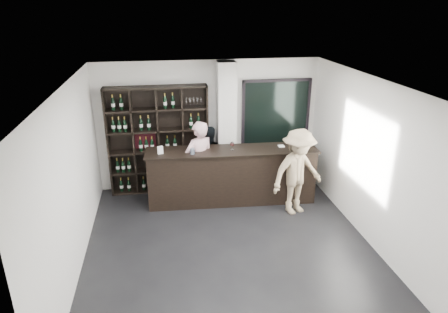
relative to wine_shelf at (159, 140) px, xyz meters
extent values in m
cube|color=black|center=(1.15, -2.57, -1.20)|extent=(5.00, 5.50, 0.01)
cube|color=silver|center=(1.50, -0.10, 0.25)|extent=(0.40, 0.40, 2.90)
cube|color=black|center=(2.70, 0.12, 0.20)|extent=(1.60, 0.08, 2.10)
cube|color=black|center=(2.70, 0.12, 0.20)|extent=(1.48, 0.02, 1.98)
cube|color=black|center=(1.50, -0.82, -0.62)|extent=(3.51, 0.66, 1.15)
cube|color=black|center=(1.50, -0.82, -0.03)|extent=(3.59, 0.74, 0.03)
imported|color=#D2A4A9|center=(0.83, -0.72, -0.30)|extent=(0.77, 0.66, 1.80)
imported|color=black|center=(1.05, -0.26, -0.43)|extent=(0.88, 0.76, 1.54)
imported|color=gray|center=(2.71, -1.52, -0.31)|extent=(1.30, 1.00, 1.78)
cylinder|color=#95A4B8|center=(0.67, -0.93, 0.05)|extent=(0.10, 0.10, 0.12)
cube|color=white|center=(2.57, -0.79, -0.01)|extent=(0.12, 0.12, 0.02)
cube|color=white|center=(0.03, -0.82, 0.06)|extent=(0.12, 0.09, 0.16)
camera|label=1|loc=(0.07, -8.47, 2.87)|focal=32.00mm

